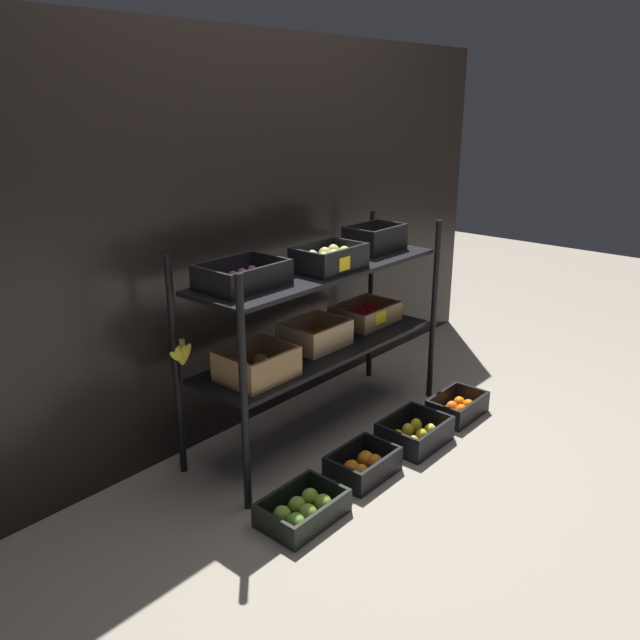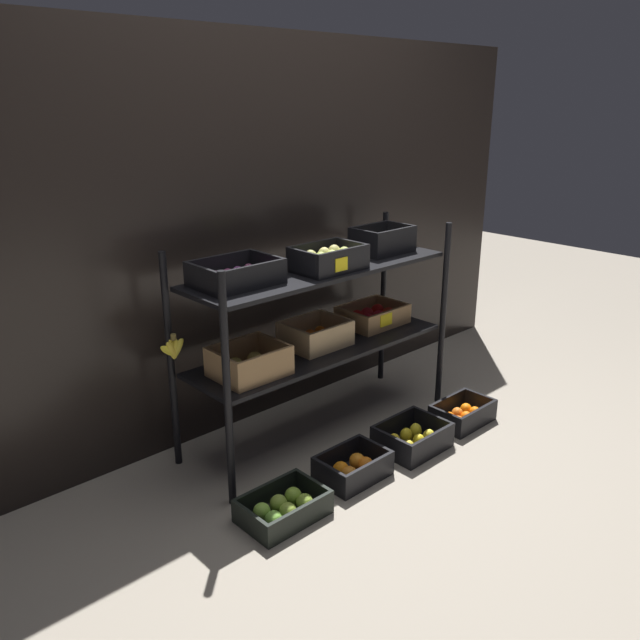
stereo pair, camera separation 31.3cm
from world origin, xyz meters
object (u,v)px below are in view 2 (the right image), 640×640
Objects in this scene: crate_ground_apple_green at (283,508)px; crate_ground_orange at (353,468)px; display_rack at (318,307)px; crate_ground_lemon at (412,439)px; crate_ground_tangerine at (462,415)px.

crate_ground_apple_green is 1.11× the size of crate_ground_orange.
crate_ground_lemon is at bearing -65.40° from display_rack.
crate_ground_apple_green is 1.21m from crate_ground_tangerine.
display_rack is 4.68× the size of crate_ground_lemon.
crate_ground_lemon is at bearing 178.37° from crate_ground_tangerine.
crate_ground_lemon is (0.21, -0.45, -0.61)m from display_rack.
display_rack reaches higher than crate_ground_orange.
crate_ground_tangerine is at bearing -0.85° from crate_ground_apple_green.
crate_ground_orange is at bearing 1.68° from crate_ground_apple_green.
crate_ground_tangerine reaches higher than crate_ground_apple_green.
crate_ground_lemon is (0.39, -0.02, 0.00)m from crate_ground_orange.
crate_ground_apple_green is at bearing 179.15° from crate_ground_tangerine.
crate_ground_apple_green is (-0.60, -0.44, -0.62)m from display_rack.
crate_ground_lemon is 1.01× the size of crate_ground_tangerine.
crate_ground_lemon is 0.40m from crate_ground_tangerine.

